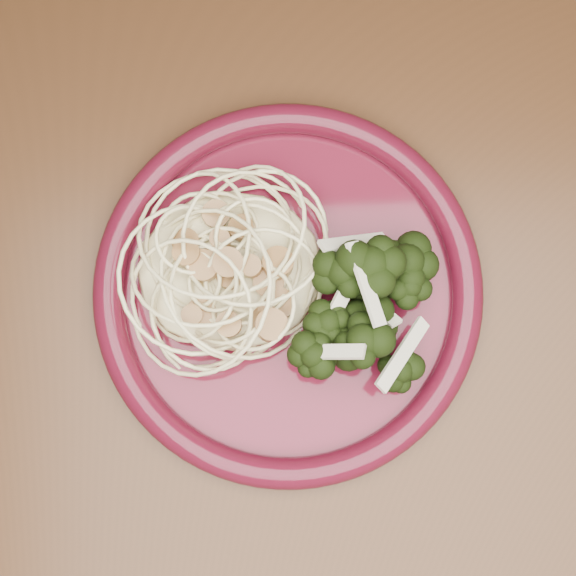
# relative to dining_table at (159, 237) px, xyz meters

# --- Properties ---
(dining_table) EXTENTS (1.20, 0.80, 0.75)m
(dining_table) POSITION_rel_dining_table_xyz_m (0.00, 0.00, 0.00)
(dining_table) COLOR #472814
(dining_table) RESTS_ON ground
(dinner_plate) EXTENTS (0.35, 0.35, 0.02)m
(dinner_plate) POSITION_rel_dining_table_xyz_m (0.11, -0.07, 0.11)
(dinner_plate) COLOR #520F1F
(dinner_plate) RESTS_ON dining_table
(spaghetti_pile) EXTENTS (0.16, 0.15, 0.03)m
(spaghetti_pile) POSITION_rel_dining_table_xyz_m (0.07, -0.05, 0.12)
(spaghetti_pile) COLOR beige
(spaghetti_pile) RESTS_ON dinner_plate
(scallop_cluster) EXTENTS (0.14, 0.14, 0.03)m
(scallop_cluster) POSITION_rel_dining_table_xyz_m (0.07, -0.05, 0.15)
(scallop_cluster) COLOR #A47946
(scallop_cluster) RESTS_ON spaghetti_pile
(broccoli_pile) EXTENTS (0.12, 0.15, 0.05)m
(broccoli_pile) POSITION_rel_dining_table_xyz_m (0.15, -0.09, 0.13)
(broccoli_pile) COLOR black
(broccoli_pile) RESTS_ON dinner_plate
(onion_garnish) EXTENTS (0.08, 0.10, 0.05)m
(onion_garnish) POSITION_rel_dining_table_xyz_m (0.15, -0.09, 0.16)
(onion_garnish) COLOR beige
(onion_garnish) RESTS_ON broccoli_pile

